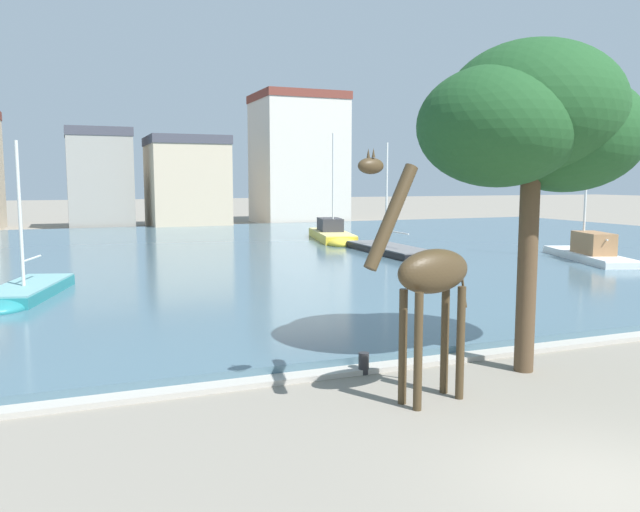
# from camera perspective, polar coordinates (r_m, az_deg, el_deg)

# --- Properties ---
(ground_plane) EXTENTS (300.00, 300.00, 0.00)m
(ground_plane) POSITION_cam_1_polar(r_m,az_deg,el_deg) (10.60, 24.03, -18.32)
(ground_plane) COLOR gray
(harbor_water) EXTENTS (82.76, 45.77, 0.29)m
(harbor_water) POSITION_cam_1_polar(r_m,az_deg,el_deg) (36.97, -10.60, 0.06)
(harbor_water) COLOR #476675
(harbor_water) RESTS_ON ground
(quay_edge_coping) EXTENTS (82.76, 0.50, 0.12)m
(quay_edge_coping) POSITION_cam_1_polar(r_m,az_deg,el_deg) (15.33, 6.70, -9.70)
(quay_edge_coping) COLOR #ADA89E
(quay_edge_coping) RESTS_ON ground
(giraffe_statue) EXTENTS (2.81, 1.08, 4.96)m
(giraffe_statue) POSITION_cam_1_polar(r_m,az_deg,el_deg) (12.57, 9.62, -1.83)
(giraffe_statue) COLOR #42331E
(giraffe_statue) RESTS_ON ground
(sailboat_yellow) EXTENTS (3.93, 9.18, 7.56)m
(sailboat_yellow) POSITION_cam_1_polar(r_m,az_deg,el_deg) (43.77, 1.16, 1.78)
(sailboat_yellow) COLOR gold
(sailboat_yellow) RESTS_ON ground
(sailboat_black) EXTENTS (2.44, 8.95, 6.53)m
(sailboat_black) POSITION_cam_1_polar(r_m,az_deg,el_deg) (37.16, 5.77, 0.50)
(sailboat_black) COLOR black
(sailboat_black) RESTS_ON ground
(sailboat_white) EXTENTS (4.34, 8.53, 8.64)m
(sailboat_white) POSITION_cam_1_polar(r_m,az_deg,el_deg) (36.27, 22.50, 0.21)
(sailboat_white) COLOR white
(sailboat_white) RESTS_ON ground
(sailboat_teal) EXTENTS (3.29, 6.21, 5.76)m
(sailboat_teal) POSITION_cam_1_polar(r_m,az_deg,el_deg) (24.52, -25.02, -3.28)
(sailboat_teal) COLOR teal
(sailboat_teal) RESTS_ON ground
(shade_tree) EXTENTS (5.62, 3.96, 7.46)m
(shade_tree) POSITION_cam_1_polar(r_m,az_deg,el_deg) (15.25, 18.57, 11.26)
(shade_tree) COLOR brown
(shade_tree) RESTS_ON ground
(mooring_bollard) EXTENTS (0.24, 0.24, 0.50)m
(mooring_bollard) POSITION_cam_1_polar(r_m,az_deg,el_deg) (14.76, 3.93, -9.55)
(mooring_bollard) COLOR #232326
(mooring_bollard) RESTS_ON ground
(townhouse_tall_gabled) EXTENTS (5.72, 5.21, 9.10)m
(townhouse_tall_gabled) POSITION_cam_1_polar(r_m,az_deg,el_deg) (61.89, -19.08, 6.56)
(townhouse_tall_gabled) COLOR gray
(townhouse_tall_gabled) RESTS_ON ground
(townhouse_narrow_midrow) EXTENTS (7.11, 8.08, 8.46)m
(townhouse_narrow_midrow) POSITION_cam_1_polar(r_m,az_deg,el_deg) (61.90, -11.84, 6.48)
(townhouse_narrow_midrow) COLOR #C6B293
(townhouse_narrow_midrow) RESTS_ON ground
(townhouse_wide_warehouse) EXTENTS (8.76, 8.08, 13.26)m
(townhouse_wide_warehouse) POSITION_cam_1_polar(r_m,az_deg,el_deg) (67.13, -1.97, 8.68)
(townhouse_wide_warehouse) COLOR beige
(townhouse_wide_warehouse) RESTS_ON ground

